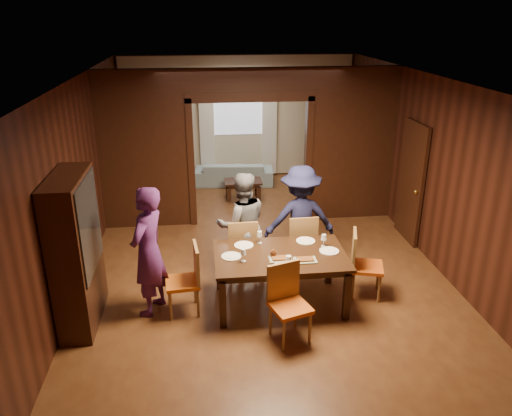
{
  "coord_description": "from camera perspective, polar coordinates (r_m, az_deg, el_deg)",
  "views": [
    {
      "loc": [
        -0.91,
        -7.35,
        3.83
      ],
      "look_at": [
        -0.12,
        -0.4,
        1.05
      ],
      "focal_mm": 35.0,
      "sensor_mm": 36.0,
      "label": 1
    }
  ],
  "objects": [
    {
      "name": "floor",
      "position": [
        8.34,
        0.52,
        -5.67
      ],
      "size": [
        9.0,
        9.0,
        0.0
      ],
      "primitive_type": "plane",
      "color": "#502916",
      "rests_on": "ground"
    },
    {
      "name": "ceiling",
      "position": [
        7.46,
        0.59,
        14.52
      ],
      "size": [
        5.5,
        9.0,
        0.02
      ],
      "primitive_type": "cube",
      "color": "silver",
      "rests_on": "room_walls"
    },
    {
      "name": "room_walls",
      "position": [
        9.57,
        -0.84,
        7.61
      ],
      "size": [
        5.52,
        9.01,
        2.9
      ],
      "color": "black",
      "rests_on": "floor"
    },
    {
      "name": "person_purple",
      "position": [
        6.69,
        -12.2,
        -4.9
      ],
      "size": [
        0.66,
        0.77,
        1.78
      ],
      "primitive_type": "imported",
      "rotation": [
        0.0,
        0.0,
        -1.99
      ],
      "color": "#4D1F5C",
      "rests_on": "floor"
    },
    {
      "name": "person_grey",
      "position": [
        7.52,
        -1.61,
        -1.93
      ],
      "size": [
        0.87,
        0.72,
        1.64
      ],
      "primitive_type": "imported",
      "rotation": [
        0.0,
        0.0,
        3.28
      ],
      "color": "#5C5C64",
      "rests_on": "floor"
    },
    {
      "name": "person_navy",
      "position": [
        7.68,
        5.06,
        -1.27
      ],
      "size": [
        1.11,
        0.65,
        1.69
      ],
      "primitive_type": "imported",
      "rotation": [
        0.0,
        0.0,
        3.16
      ],
      "color": "#151736",
      "rests_on": "floor"
    },
    {
      "name": "sofa",
      "position": [
        11.78,
        -2.53,
        4.04
      ],
      "size": [
        1.88,
        0.88,
        0.53
      ],
      "primitive_type": "imported",
      "rotation": [
        0.0,
        0.0,
        3.05
      ],
      "color": "#8DAAB9",
      "rests_on": "floor"
    },
    {
      "name": "serving_bowl",
      "position": [
        6.82,
        3.46,
        -4.74
      ],
      "size": [
        0.33,
        0.33,
        0.08
      ],
      "primitive_type": "imported",
      "color": "black",
      "rests_on": "dining_table"
    },
    {
      "name": "dining_table",
      "position": [
        6.95,
        2.75,
        -8.11
      ],
      "size": [
        1.79,
        1.11,
        0.76
      ],
      "primitive_type": "cube",
      "color": "black",
      "rests_on": "floor"
    },
    {
      "name": "coffee_table",
      "position": [
        10.87,
        -1.49,
        2.15
      ],
      "size": [
        0.8,
        0.5,
        0.4
      ],
      "primitive_type": "cube",
      "color": "black",
      "rests_on": "floor"
    },
    {
      "name": "chair_left",
      "position": [
        6.78,
        -8.43,
        -8.15
      ],
      "size": [
        0.48,
        0.48,
        0.97
      ],
      "primitive_type": null,
      "rotation": [
        0.0,
        0.0,
        -1.47
      ],
      "color": "#CD5A13",
      "rests_on": "floor"
    },
    {
      "name": "chair_right",
      "position": [
        7.26,
        12.58,
        -6.34
      ],
      "size": [
        0.54,
        0.54,
        0.97
      ],
      "primitive_type": null,
      "rotation": [
        0.0,
        0.0,
        1.29
      ],
      "color": "#DB5414",
      "rests_on": "floor"
    },
    {
      "name": "chair_far_l",
      "position": [
        7.61,
        -1.61,
        -4.42
      ],
      "size": [
        0.45,
        0.45,
        0.97
      ],
      "primitive_type": null,
      "rotation": [
        0.0,
        0.0,
        3.16
      ],
      "color": "orange",
      "rests_on": "floor"
    },
    {
      "name": "chair_far_r",
      "position": [
        7.79,
        5.05,
        -3.86
      ],
      "size": [
        0.45,
        0.45,
        0.97
      ],
      "primitive_type": null,
      "rotation": [
        0.0,
        0.0,
        3.17
      ],
      "color": "#CB4913",
      "rests_on": "floor"
    },
    {
      "name": "chair_near",
      "position": [
        6.2,
        3.96,
        -11.01
      ],
      "size": [
        0.56,
        0.56,
        0.97
      ],
      "primitive_type": null,
      "rotation": [
        0.0,
        0.0,
        0.32
      ],
      "color": "#CF5613",
      "rests_on": "floor"
    },
    {
      "name": "hutch",
      "position": [
        6.7,
        -19.88,
        -4.72
      ],
      "size": [
        0.4,
        1.2,
        2.0
      ],
      "primitive_type": "cube",
      "color": "black",
      "rests_on": "floor"
    },
    {
      "name": "door_right",
      "position": [
        9.08,
        17.33,
        2.83
      ],
      "size": [
        0.06,
        0.9,
        2.1
      ],
      "primitive_type": "cube",
      "color": "black",
      "rests_on": "floor"
    },
    {
      "name": "window_far",
      "position": [
        12.01,
        -2.08,
        11.45
      ],
      "size": [
        1.2,
        0.03,
        1.3
      ],
      "primitive_type": "cube",
      "color": "silver",
      "rests_on": "back_wall"
    },
    {
      "name": "curtain_left",
      "position": [
        12.03,
        -5.64,
        9.19
      ],
      "size": [
        0.35,
        0.06,
        2.4
      ],
      "primitive_type": "cube",
      "color": "white",
      "rests_on": "back_wall"
    },
    {
      "name": "curtain_right",
      "position": [
        12.14,
        1.54,
        9.4
      ],
      "size": [
        0.35,
        0.06,
        2.4
      ],
      "primitive_type": "cube",
      "color": "white",
      "rests_on": "back_wall"
    },
    {
      "name": "plate_left",
      "position": [
        6.71,
        -2.84,
        -5.54
      ],
      "size": [
        0.27,
        0.27,
        0.01
      ],
      "primitive_type": "cylinder",
      "color": "silver",
      "rests_on": "dining_table"
    },
    {
      "name": "plate_far_l",
      "position": [
        7.0,
        -1.4,
        -4.27
      ],
      "size": [
        0.27,
        0.27,
        0.01
      ],
      "primitive_type": "cylinder",
      "color": "white",
      "rests_on": "dining_table"
    },
    {
      "name": "plate_far_r",
      "position": [
        7.17,
        5.69,
        -3.75
      ],
      "size": [
        0.27,
        0.27,
        0.01
      ],
      "primitive_type": "cylinder",
      "color": "white",
      "rests_on": "dining_table"
    },
    {
      "name": "plate_right",
      "position": [
        6.91,
        8.36,
        -4.88
      ],
      "size": [
        0.27,
        0.27,
        0.01
      ],
      "primitive_type": "cylinder",
      "color": "white",
      "rests_on": "dining_table"
    },
    {
      "name": "plate_near",
      "position": [
        6.45,
        3.15,
        -6.72
      ],
      "size": [
        0.27,
        0.27,
        0.01
      ],
      "primitive_type": "cylinder",
      "color": "silver",
      "rests_on": "dining_table"
    },
    {
      "name": "platter_a",
      "position": [
        6.62,
        2.8,
        -5.79
      ],
      "size": [
        0.3,
        0.2,
        0.04
      ],
      "primitive_type": "cube",
      "color": "gray",
      "rests_on": "dining_table"
    },
    {
      "name": "platter_b",
      "position": [
        6.62,
        5.64,
        -5.89
      ],
      "size": [
        0.3,
        0.2,
        0.04
      ],
      "primitive_type": "cube",
      "color": "gray",
      "rests_on": "dining_table"
    },
    {
      "name": "wineglass_left",
      "position": [
        6.54,
        -1.47,
        -5.42
      ],
      "size": [
        0.08,
        0.08,
        0.18
      ],
      "primitive_type": null,
      "color": "white",
      "rests_on": "dining_table"
    },
    {
      "name": "wineglass_far",
      "position": [
        7.04,
        0.4,
        -3.36
      ],
      "size": [
        0.08,
        0.08,
        0.18
      ],
      "primitive_type": null,
      "color": "white",
      "rests_on": "dining_table"
    },
    {
      "name": "wineglass_right",
      "position": [
        7.01,
        7.74,
        -3.7
      ],
      "size": [
        0.08,
        0.08,
        0.18
      ],
      "primitive_type": null,
      "color": "white",
      "rests_on": "dining_table"
    },
    {
      "name": "tumbler",
      "position": [
        6.46,
        3.75,
        -6.05
      ],
      "size": [
        0.07,
        0.07,
        0.14
      ],
      "primitive_type": "cylinder",
      "color": "silver",
      "rests_on": "dining_table"
    },
    {
      "name": "condiment_jar",
      "position": [
        6.67,
        2.0,
        -5.22
      ],
      "size": [
        0.08,
        0.08,
        0.11
      ],
      "primitive_type": null,
      "color": "#4B2511",
      "rests_on": "dining_table"
    }
  ]
}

